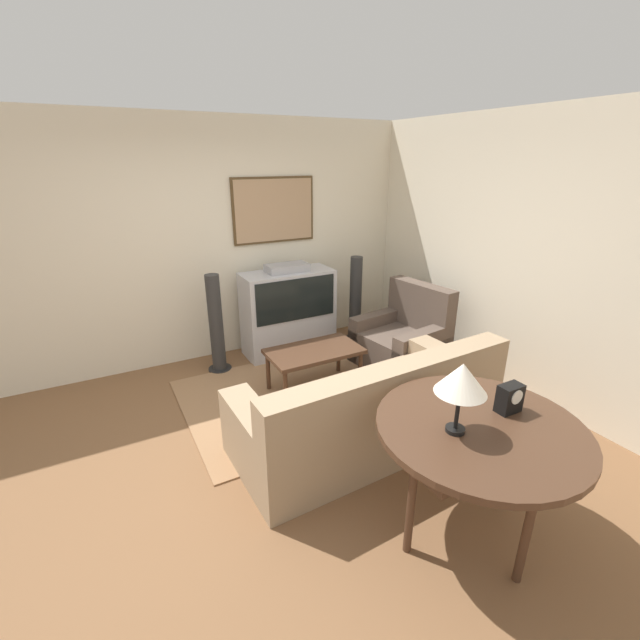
% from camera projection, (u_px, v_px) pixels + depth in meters
% --- Properties ---
extents(ground_plane, '(12.00, 12.00, 0.00)m').
position_uv_depth(ground_plane, '(274.00, 453.00, 3.49)').
color(ground_plane, brown).
extents(wall_back, '(12.00, 0.10, 2.70)m').
position_uv_depth(wall_back, '(196.00, 244.00, 4.76)').
color(wall_back, beige).
rests_on(wall_back, ground_plane).
extents(wall_right, '(0.06, 12.00, 2.70)m').
position_uv_depth(wall_right, '(518.00, 257.00, 4.18)').
color(wall_right, beige).
rests_on(wall_right, ground_plane).
extents(area_rug, '(2.40, 1.75, 0.01)m').
position_uv_depth(area_rug, '(307.00, 392.00, 4.39)').
color(area_rug, '#99704C').
rests_on(area_rug, ground_plane).
extents(tv, '(1.09, 0.47, 1.10)m').
position_uv_depth(tv, '(288.00, 311.00, 5.16)').
color(tv, '#B7B7BC').
rests_on(tv, ground_plane).
extents(couch, '(2.23, 1.02, 0.85)m').
position_uv_depth(couch, '(370.00, 413.00, 3.52)').
color(couch, '#9E8466').
rests_on(couch, ground_plane).
extents(armchair, '(0.92, 0.97, 0.93)m').
position_uv_depth(armchair, '(402.00, 340.00, 4.90)').
color(armchair, brown).
rests_on(armchair, ground_plane).
extents(coffee_table, '(0.94, 0.53, 0.45)m').
position_uv_depth(coffee_table, '(314.00, 354.00, 4.31)').
color(coffee_table, '#472D1E').
rests_on(coffee_table, ground_plane).
extents(console_table, '(1.21, 1.21, 0.81)m').
position_uv_depth(console_table, '(480.00, 435.00, 2.50)').
color(console_table, '#472D1E').
rests_on(console_table, ground_plane).
extents(table_lamp, '(0.29, 0.29, 0.43)m').
position_uv_depth(table_lamp, '(462.00, 380.00, 2.31)').
color(table_lamp, black).
rests_on(table_lamp, console_table).
extents(mantel_clock, '(0.15, 0.10, 0.18)m').
position_uv_depth(mantel_clock, '(510.00, 398.00, 2.59)').
color(mantel_clock, black).
rests_on(mantel_clock, console_table).
extents(speaker_tower_left, '(0.26, 0.26, 1.11)m').
position_uv_depth(speaker_tower_left, '(216.00, 326.00, 4.68)').
color(speaker_tower_left, black).
rests_on(speaker_tower_left, ground_plane).
extents(speaker_tower_right, '(0.26, 0.26, 1.11)m').
position_uv_depth(speaker_tower_right, '(355.00, 301.00, 5.49)').
color(speaker_tower_right, black).
rests_on(speaker_tower_right, ground_plane).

